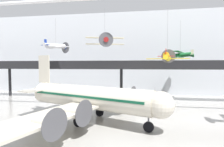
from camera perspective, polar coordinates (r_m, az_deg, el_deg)
name	(u,v)px	position (r m, az deg, el deg)	size (l,w,h in m)	color
hangar_back_wall	(124,54)	(51.53, 4.06, 6.50)	(140.00, 3.00, 23.23)	silver
mezzanine_walkway	(121,68)	(41.50, 2.92, 1.93)	(110.00, 3.20, 9.29)	black
airliner_silver_main	(88,97)	(26.22, -7.96, -7.71)	(24.18, 28.23, 9.91)	beige
suspended_plane_yellow_lowwing	(167,57)	(34.12, 17.57, 5.16)	(7.79, 6.47, 10.04)	yellow
suspended_plane_white_twin	(56,46)	(42.32, -17.84, 8.49)	(7.24, 6.37, 7.71)	silver
suspended_plane_green_biplane	(180,55)	(44.78, 21.30, 5.65)	(6.26, 7.21, 9.24)	#1E6B33
suspended_plane_cream_biplane	(105,42)	(33.50, -2.36, 10.26)	(7.21, 6.04, 7.44)	beige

